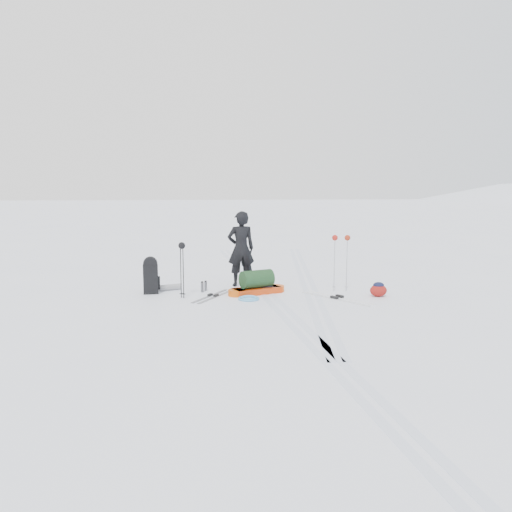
% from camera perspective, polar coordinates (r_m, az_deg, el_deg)
% --- Properties ---
extents(ground, '(200.00, 200.00, 0.00)m').
position_cam_1_polar(ground, '(12.31, 1.28, -4.41)').
color(ground, white).
rests_on(ground, ground).
extents(snow_hill_backdrop, '(359.50, 192.00, 162.45)m').
position_cam_1_polar(snow_hill_backdrop, '(135.91, 25.50, -24.84)').
color(snow_hill_backdrop, white).
rests_on(snow_hill_backdrop, ground).
extents(ski_tracks, '(3.38, 17.97, 0.01)m').
position_cam_1_polar(ski_tracks, '(13.25, 3.40, -3.53)').
color(ski_tracks, silver).
rests_on(ski_tracks, ground).
extents(skier, '(0.79, 0.58, 2.00)m').
position_cam_1_polar(skier, '(13.24, -1.73, 0.83)').
color(skier, black).
rests_on(skier, ground).
extents(pulk_sled, '(1.58, 0.98, 0.59)m').
position_cam_1_polar(pulk_sled, '(12.37, 0.08, -3.29)').
color(pulk_sled, '#C4370B').
rests_on(pulk_sled, ground).
extents(expedition_rucksack, '(0.92, 0.65, 0.92)m').
position_cam_1_polar(expedition_rucksack, '(12.64, -11.67, -2.29)').
color(expedition_rucksack, black).
rests_on(expedition_rucksack, ground).
extents(ski_poles_black, '(0.17, 0.17, 1.34)m').
position_cam_1_polar(ski_poles_black, '(11.87, -8.47, 0.42)').
color(ski_poles_black, black).
rests_on(ski_poles_black, ground).
extents(ski_poles_silver, '(0.45, 0.19, 1.43)m').
position_cam_1_polar(ski_poles_silver, '(12.71, 9.69, 1.35)').
color(ski_poles_silver, '#B0B2B7').
rests_on(ski_poles_silver, ground).
extents(touring_skis_grey, '(1.06, 1.54, 0.06)m').
position_cam_1_polar(touring_skis_grey, '(12.11, -4.93, -4.57)').
color(touring_skis_grey, gray).
rests_on(touring_skis_grey, ground).
extents(touring_skis_white, '(1.39, 1.81, 0.07)m').
position_cam_1_polar(touring_skis_white, '(11.99, 9.24, -4.76)').
color(touring_skis_white, silver).
rests_on(touring_skis_white, ground).
extents(rope_coil, '(0.62, 0.62, 0.06)m').
position_cam_1_polar(rope_coil, '(11.75, -0.83, -4.84)').
color(rope_coil, '#59AADA').
rests_on(rope_coil, ground).
extents(small_daypack, '(0.52, 0.49, 0.35)m').
position_cam_1_polar(small_daypack, '(12.39, 13.82, -3.74)').
color(small_daypack, maroon).
rests_on(small_daypack, ground).
extents(thermos_pair, '(0.18, 0.28, 0.28)m').
position_cam_1_polar(thermos_pair, '(12.69, -5.98, -3.48)').
color(thermos_pair, '#57595F').
rests_on(thermos_pair, ground).
extents(stuff_sack, '(0.41, 0.32, 0.24)m').
position_cam_1_polar(stuff_sack, '(12.49, 1.13, -3.66)').
color(stuff_sack, black).
rests_on(stuff_sack, ground).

